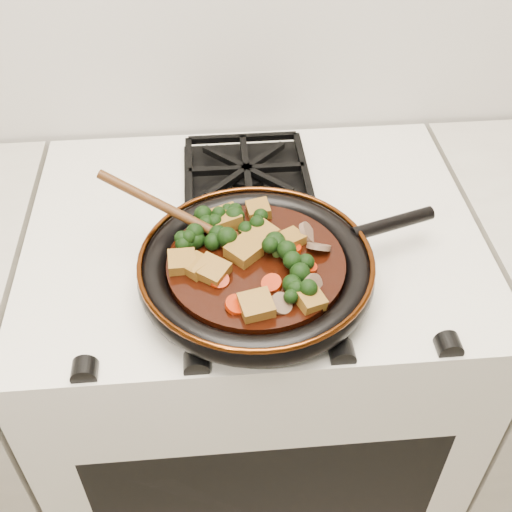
{
  "coord_description": "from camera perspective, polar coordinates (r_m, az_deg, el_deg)",
  "views": [
    {
      "loc": [
        -0.07,
        0.87,
        1.61
      ],
      "look_at": [
        -0.01,
        1.55,
        0.97
      ],
      "focal_mm": 45.0,
      "sensor_mm": 36.0,
      "label": 1
    }
  ],
  "objects": [
    {
      "name": "broccoli_floret_4",
      "position": [
        1.0,
        -2.41,
        3.49
      ],
      "size": [
        0.07,
        0.07,
        0.07
      ],
      "primitive_type": null,
      "rotation": [
        0.12,
        -0.21,
        3.13
      ],
      "color": "black",
      "rests_on": "braising_sauce"
    },
    {
      "name": "broccoli_floret_3",
      "position": [
        0.94,
        1.82,
        0.6
      ],
      "size": [
        0.08,
        0.08,
        0.08
      ],
      "primitive_type": null,
      "rotation": [
        -0.21,
        0.19,
        2.93
      ],
      "color": "black",
      "rests_on": "braising_sauce"
    },
    {
      "name": "tofu_cube_0",
      "position": [
        0.92,
        -5.31,
        -0.94
      ],
      "size": [
        0.05,
        0.05,
        0.03
      ],
      "primitive_type": "cube",
      "rotation": [
        -0.12,
        -0.06,
        0.77
      ],
      "color": "brown",
      "rests_on": "braising_sauce"
    },
    {
      "name": "wooden_spoon",
      "position": [
        0.97,
        -5.78,
        3.16
      ],
      "size": [
        0.14,
        0.08,
        0.21
      ],
      "rotation": [
        0.0,
        0.0,
        2.73
      ],
      "color": "#46260F",
      "rests_on": "braising_sauce"
    },
    {
      "name": "broccoli_floret_2",
      "position": [
        0.88,
        3.81,
        -3.18
      ],
      "size": [
        0.07,
        0.07,
        0.06
      ],
      "primitive_type": null,
      "rotation": [
        0.03,
        0.23,
        0.2
      ],
      "color": "black",
      "rests_on": "braising_sauce"
    },
    {
      "name": "tofu_cube_6",
      "position": [
        0.88,
        4.88,
        -3.95
      ],
      "size": [
        0.05,
        0.05,
        0.03
      ],
      "primitive_type": "cube",
      "rotation": [
        0.1,
        0.11,
        0.39
      ],
      "color": "brown",
      "rests_on": "braising_sauce"
    },
    {
      "name": "mushroom_slice_0",
      "position": [
        0.98,
        4.6,
        2.07
      ],
      "size": [
        0.03,
        0.04,
        0.03
      ],
      "primitive_type": "cylinder",
      "rotation": [
        0.94,
        0.0,
        1.45
      ],
      "color": "brown",
      "rests_on": "braising_sauce"
    },
    {
      "name": "carrot_coin_3",
      "position": [
        0.95,
        3.24,
        0.62
      ],
      "size": [
        0.03,
        0.03,
        0.01
      ],
      "primitive_type": "cylinder",
      "rotation": [
        -0.15,
        -0.04,
        0.0
      ],
      "color": "#A72004",
      "rests_on": "braising_sauce"
    },
    {
      "name": "mushroom_slice_1",
      "position": [
        0.96,
        5.6,
        0.83
      ],
      "size": [
        0.04,
        0.04,
        0.03
      ],
      "primitive_type": "cylinder",
      "rotation": [
        0.66,
        0.0,
        2.82
      ],
      "color": "brown",
      "rests_on": "braising_sauce"
    },
    {
      "name": "carrot_coin_2",
      "position": [
        0.91,
        -3.3,
        -2.13
      ],
      "size": [
        0.03,
        0.03,
        0.02
      ],
      "primitive_type": "cylinder",
      "rotation": [
        0.3,
        0.2,
        0.0
      ],
      "color": "#A72004",
      "rests_on": "braising_sauce"
    },
    {
      "name": "tofu_cube_8",
      "position": [
        0.94,
        -1.11,
        0.35
      ],
      "size": [
        0.06,
        0.06,
        0.03
      ],
      "primitive_type": "cube",
      "rotation": [
        0.03,
        -0.03,
        0.74
      ],
      "color": "brown",
      "rests_on": "braising_sauce"
    },
    {
      "name": "burner_grate_front",
      "position": [
        0.97,
        0.4,
        -2.28
      ],
      "size": [
        0.23,
        0.23,
        0.03
      ],
      "primitive_type": null,
      "color": "black",
      "rests_on": "stove"
    },
    {
      "name": "broccoli_floret_7",
      "position": [
        0.91,
        4.03,
        -1.25
      ],
      "size": [
        0.08,
        0.08,
        0.06
      ],
      "primitive_type": null,
      "rotation": [
        0.17,
        0.02,
        0.35
      ],
      "color": "black",
      "rests_on": "braising_sauce"
    },
    {
      "name": "tofu_cube_4",
      "position": [
        0.91,
        -3.93,
        -1.35
      ],
      "size": [
        0.06,
        0.06,
        0.03
      ],
      "primitive_type": "cube",
      "rotation": [
        0.08,
        -0.1,
        0.95
      ],
      "color": "brown",
      "rests_on": "braising_sauce"
    },
    {
      "name": "tofu_cube_3",
      "position": [
        0.97,
        0.34,
        1.87
      ],
      "size": [
        0.06,
        0.06,
        0.03
      ],
      "primitive_type": "cube",
      "rotation": [
        -0.07,
        -0.05,
        2.26
      ],
      "color": "brown",
      "rests_on": "braising_sauce"
    },
    {
      "name": "tofu_cube_1",
      "position": [
        1.02,
        0.22,
        4.1
      ],
      "size": [
        0.04,
        0.04,
        0.02
      ],
      "primitive_type": "cube",
      "rotation": [
        -0.1,
        -0.03,
        1.7
      ],
      "color": "brown",
      "rests_on": "braising_sauce"
    },
    {
      "name": "tofu_cube_5",
      "position": [
        1.0,
        -2.72,
        3.31
      ],
      "size": [
        0.06,
        0.05,
        0.03
      ],
      "primitive_type": "cube",
      "rotation": [
        -0.03,
        -0.08,
        0.32
      ],
      "color": "brown",
      "rests_on": "braising_sauce"
    },
    {
      "name": "stove",
      "position": [
        1.42,
        -0.21,
        -11.44
      ],
      "size": [
        0.76,
        0.6,
        0.9
      ],
      "primitive_type": "cube",
      "color": "silver",
      "rests_on": "ground"
    },
    {
      "name": "tofu_cube_2",
      "position": [
        0.96,
        3.16,
        1.48
      ],
      "size": [
        0.05,
        0.05,
        0.02
      ],
      "primitive_type": "cube",
      "rotation": [
        -0.01,
        0.12,
        0.61
      ],
      "color": "brown",
      "rests_on": "braising_sauce"
    },
    {
      "name": "broccoli_floret_5",
      "position": [
        0.97,
        -3.18,
        1.69
      ],
      "size": [
        0.09,
        0.09,
        0.06
      ],
      "primitive_type": null,
      "rotation": [
        -0.2,
        0.07,
        2.68
      ],
      "color": "black",
      "rests_on": "braising_sauce"
    },
    {
      "name": "carrot_coin_0",
      "position": [
        0.9,
        1.41,
        -2.45
      ],
      "size": [
        0.03,
        0.03,
        0.02
      ],
      "primitive_type": "cylinder",
      "rotation": [
        0.21,
        -0.27,
        0.0
      ],
      "color": "#A72004",
      "rests_on": "braising_sauce"
    },
    {
      "name": "mushroom_slice_3",
      "position": [
        0.87,
        2.22,
        -4.26
      ],
      "size": [
        0.04,
        0.04,
        0.02
      ],
      "primitive_type": "cylinder",
      "rotation": [
        0.55,
        0.0,
        0.79
      ],
      "color": "brown",
      "rests_on": "braising_sauce"
    },
    {
      "name": "tofu_cube_7",
      "position": [
        0.86,
        0.03,
        -4.49
      ],
      "size": [
        0.05,
        0.05,
        0.03
      ],
      "primitive_type": "cube",
      "rotation": [
        -0.03,
        -0.09,
        1.78
      ],
      "color": "brown",
      "rests_on": "braising_sauce"
    },
    {
      "name": "carrot_coin_1",
      "position": [
        0.93,
        4.59,
        -0.97
      ],
      "size": [
        0.03,
        0.03,
        0.01
      ],
      "primitive_type": "cylinder",
      "rotation": [
        -0.07,
        0.21,
        0.0
      ],
      "color": "#A72004",
      "rests_on": "braising_sauce"
    },
    {
      "name": "burner_grate_back",
      "position": [
        1.18,
        -0.84,
        7.39
      ],
      "size": [
        0.23,
        0.23,
        0.03
      ],
      "primitive_type": null,
      "color": "black",
      "rests_on": "stove"
    },
    {
      "name": "broccoli_floret_0",
      "position": [
        0.99,
        -3.92,
        3.07
      ],
      "size": [
        0.08,
        0.08,
        0.06
      ],
      "primitive_type": null,
      "rotation": [
        -0.09,
        -0.1,
        1.03
      ],
      "color": "black",
      "rests_on": "braising_sauce"
    },
    {
      "name": "broccoli_floret_6",
      "position": [
        0.96,
        -5.83,
        1.15
      ],
      "size": [
        0.07,
        0.07,
        0.06
      ],
      "primitive_type": null,
      "rotation": [
        0.02,
        -0.09,
        1.39
      ],
      "color": "black",
      "rests_on": "braising_sauce"
    },
    {
      "name": "skillet",
      "position": [
        0.95,
        0.12,
        -1.12
      ],
      "size": [
        0.47,
        0.35,
        0.05
      ],
      "rotation": [
        0.0,
        0.0,
        0.3
      ],
      "color": "black",
      "rests_on": "burner_grate_front"
    },
    {
      "name": "mushroom_slice_2",
      "position": [
        0.9,
        5.12,
        -2.52
      ],
      "size": [
        0.04,
        0.04,
        0.03
      ],
      "primitive_type": "cylinder",
      "rotation": [
        0.98,
        0.0,
        0.89
      ],
      "color": "brown",
      "rests_on": "braising_sauce"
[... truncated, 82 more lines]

